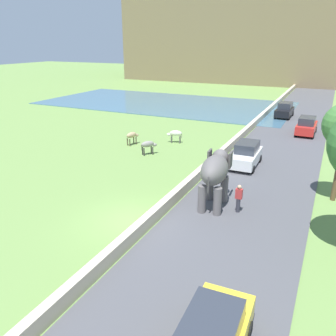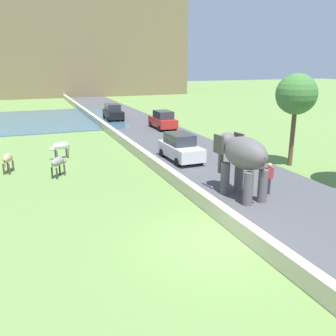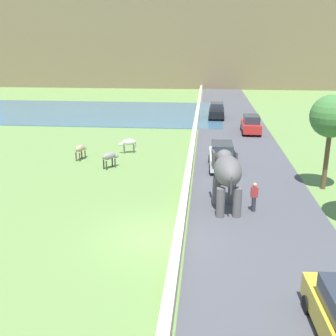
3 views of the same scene
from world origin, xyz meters
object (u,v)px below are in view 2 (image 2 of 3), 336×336
(elephant, at_px, (242,156))
(car_white, at_px, (180,147))
(person_beside_elephant, at_px, (269,178))
(cow_tan, at_px, (8,159))
(car_black, at_px, (113,112))
(cow_white, at_px, (60,147))
(car_red, at_px, (163,120))
(cow_grey, at_px, (58,162))

(elephant, relative_size, car_white, 0.88)
(elephant, relative_size, person_beside_elephant, 2.17)
(person_beside_elephant, height_order, car_white, car_white)
(elephant, height_order, cow_tan, elephant)
(elephant, bearing_deg, car_black, 89.95)
(cow_white, relative_size, cow_tan, 1.00)
(person_beside_elephant, bearing_deg, car_black, 93.04)
(car_red, xyz_separation_m, cow_white, (-10.45, -8.16, -0.06))
(car_black, height_order, cow_tan, car_black)
(person_beside_elephant, bearing_deg, cow_grey, 143.46)
(cow_grey, xyz_separation_m, cow_tan, (-2.67, 1.91, 0.00))
(car_red, xyz_separation_m, cow_tan, (-13.65, -10.38, -0.06))
(person_beside_elephant, bearing_deg, cow_white, 128.46)
(car_white, distance_m, cow_grey, 7.86)
(car_black, bearing_deg, person_beside_elephant, -86.96)
(car_black, xyz_separation_m, car_red, (3.15, -7.61, 0.00))
(elephant, bearing_deg, car_red, 80.46)
(cow_white, distance_m, cow_grey, 4.16)
(car_red, bearing_deg, cow_tan, -142.76)
(person_beside_elephant, relative_size, cow_white, 1.15)
(car_black, relative_size, cow_white, 2.84)
(car_black, height_order, car_red, same)
(cow_tan, bearing_deg, cow_white, 34.65)
(elephant, distance_m, car_black, 26.50)
(car_black, distance_m, cow_tan, 20.82)
(cow_white, distance_m, cow_tan, 3.89)
(cow_white, relative_size, cow_grey, 1.10)
(cow_grey, bearing_deg, cow_white, 82.71)
(car_red, bearing_deg, person_beside_elephant, -95.16)
(person_beside_elephant, distance_m, car_white, 7.68)
(car_red, relative_size, cow_tan, 2.83)
(elephant, height_order, cow_white, elephant)
(person_beside_elephant, height_order, cow_tan, person_beside_elephant)
(elephant, bearing_deg, cow_white, 124.19)
(person_beside_elephant, xyz_separation_m, car_black, (-1.42, 26.75, 0.03))
(person_beside_elephant, relative_size, car_red, 0.40)
(cow_white, xyz_separation_m, cow_grey, (-0.53, -4.12, 0.00))
(cow_grey, bearing_deg, car_white, 5.07)
(elephant, height_order, cow_grey, elephant)
(elephant, bearing_deg, car_white, 89.84)
(person_beside_elephant, distance_m, car_black, 26.78)
(cow_tan, bearing_deg, person_beside_elephant, -36.32)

